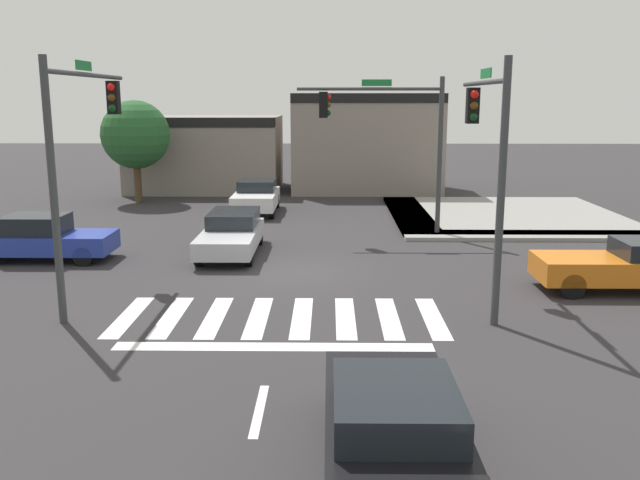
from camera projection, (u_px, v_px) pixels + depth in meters
The scene contains 15 objects.
ground_plane at pixel (291, 271), 20.81m from camera, with size 120.00×120.00×0.00m, color #302D30.
crosswalk_near at pixel (280, 317), 16.40m from camera, with size 7.81×3.18×0.01m.
lane_markings at pixel (327, 472), 9.61m from camera, with size 6.80×18.75×0.01m.
bike_detector_marking at pixel (365, 397), 12.00m from camera, with size 0.98×0.98×0.01m.
curb_corner_northeast at pixel (495, 217), 29.90m from camera, with size 10.00×10.60×0.15m.
storefront_row at pixel (291, 147), 38.76m from camera, with size 17.35×6.10×5.44m.
traffic_signal_southwest at pixel (82, 133), 17.19m from camera, with size 0.32×5.69×6.11m.
traffic_signal_southeast at pixel (488, 142), 16.55m from camera, with size 0.32×4.76×6.08m.
traffic_signal_northeast at pixel (389, 127), 25.29m from camera, with size 5.43×0.32×5.96m.
car_black at pixel (393, 425), 9.42m from camera, with size 1.87×4.38×1.43m.
car_orange at pixel (626, 265), 18.53m from camera, with size 4.45×1.77×1.41m.
car_blue at pixel (44, 238), 22.09m from camera, with size 4.27×1.79×1.48m.
car_silver at pixel (232, 233), 23.10m from camera, with size 1.81×4.70×1.35m.
car_white at pixel (256, 196), 31.30m from camera, with size 1.88×4.26×1.47m.
roadside_tree at pixel (135, 135), 33.93m from camera, with size 3.40×3.40×5.10m.
Camera 1 is at (1.17, -20.16, 5.17)m, focal length 38.25 mm.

